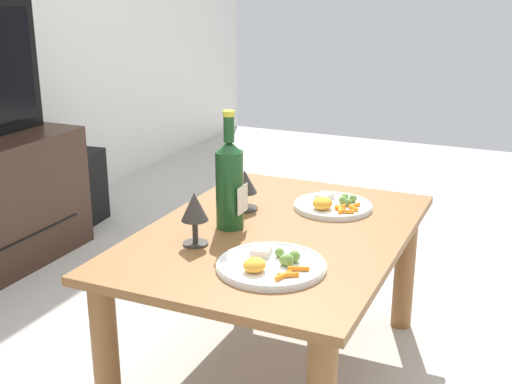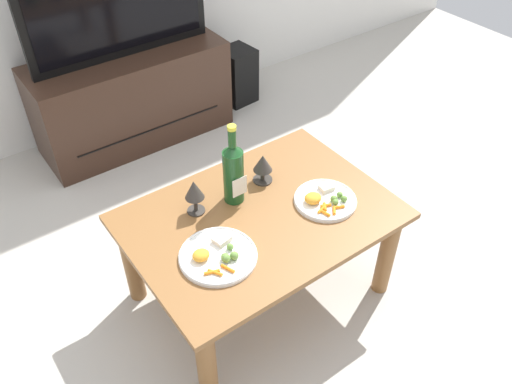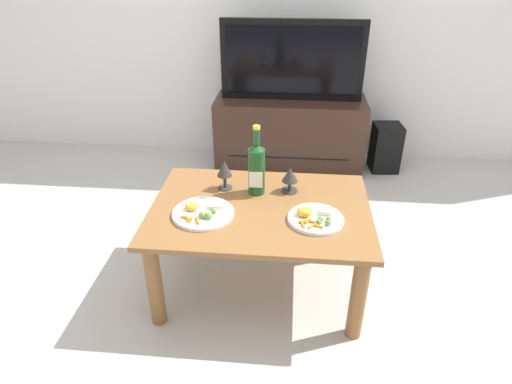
{
  "view_description": "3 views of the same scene",
  "coord_description": "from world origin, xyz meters",
  "px_view_note": "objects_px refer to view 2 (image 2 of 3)",
  "views": [
    {
      "loc": [
        -1.68,
        -0.69,
        1.17
      ],
      "look_at": [
        0.03,
        0.08,
        0.57
      ],
      "focal_mm": 46.78,
      "sensor_mm": 36.0,
      "label": 1
    },
    {
      "loc": [
        -0.88,
        -1.19,
        1.87
      ],
      "look_at": [
        0.02,
        0.06,
        0.53
      ],
      "focal_mm": 37.04,
      "sensor_mm": 36.0,
      "label": 2
    },
    {
      "loc": [
        0.14,
        -1.7,
        1.53
      ],
      "look_at": [
        -0.02,
        0.03,
        0.53
      ],
      "focal_mm": 30.32,
      "sensor_mm": 36.0,
      "label": 3
    }
  ],
  "objects_px": {
    "tv_stand": "(133,98)",
    "dining_table": "(260,230)",
    "wine_bottle": "(233,171)",
    "goblet_left": "(194,191)",
    "dinner_plate_right": "(325,200)",
    "goblet_right": "(263,164)",
    "tv_screen": "(116,5)",
    "dinner_plate_left": "(218,255)",
    "floor_speaker": "(237,75)"
  },
  "relations": [
    {
      "from": "dining_table",
      "to": "goblet_right",
      "type": "bearing_deg",
      "value": 51.03
    },
    {
      "from": "floor_speaker",
      "to": "dinner_plate_left",
      "type": "distance_m",
      "value": 1.88
    },
    {
      "from": "dining_table",
      "to": "goblet_left",
      "type": "height_order",
      "value": "goblet_left"
    },
    {
      "from": "tv_stand",
      "to": "wine_bottle",
      "type": "xyz_separation_m",
      "value": [
        -0.14,
        -1.27,
        0.34
      ]
    },
    {
      "from": "dining_table",
      "to": "tv_screen",
      "type": "xyz_separation_m",
      "value": [
        0.11,
        1.4,
        0.44
      ]
    },
    {
      "from": "tv_stand",
      "to": "floor_speaker",
      "type": "relative_size",
      "value": 3.05
    },
    {
      "from": "floor_speaker",
      "to": "dinner_plate_right",
      "type": "height_order",
      "value": "dinner_plate_right"
    },
    {
      "from": "dining_table",
      "to": "goblet_right",
      "type": "height_order",
      "value": "goblet_right"
    },
    {
      "from": "floor_speaker",
      "to": "goblet_left",
      "type": "xyz_separation_m",
      "value": [
        -1.04,
        -1.24,
        0.39
      ]
    },
    {
      "from": "goblet_left",
      "to": "dinner_plate_left",
      "type": "height_order",
      "value": "goblet_left"
    },
    {
      "from": "floor_speaker",
      "to": "tv_screen",
      "type": "bearing_deg",
      "value": 174.62
    },
    {
      "from": "tv_screen",
      "to": "wine_bottle",
      "type": "xyz_separation_m",
      "value": [
        -0.14,
        -1.27,
        -0.21
      ]
    },
    {
      "from": "dining_table",
      "to": "tv_stand",
      "type": "distance_m",
      "value": 1.41
    },
    {
      "from": "floor_speaker",
      "to": "goblet_left",
      "type": "bearing_deg",
      "value": -135.22
    },
    {
      "from": "dining_table",
      "to": "dinner_plate_right",
      "type": "bearing_deg",
      "value": -20.03
    },
    {
      "from": "dining_table",
      "to": "goblet_right",
      "type": "relative_size",
      "value": 7.92
    },
    {
      "from": "wine_bottle",
      "to": "dinner_plate_right",
      "type": "height_order",
      "value": "wine_bottle"
    },
    {
      "from": "goblet_right",
      "to": "dinner_plate_right",
      "type": "height_order",
      "value": "goblet_right"
    },
    {
      "from": "dining_table",
      "to": "tv_screen",
      "type": "relative_size",
      "value": 1.0
    },
    {
      "from": "wine_bottle",
      "to": "dinner_plate_right",
      "type": "distance_m",
      "value": 0.38
    },
    {
      "from": "dinner_plate_right",
      "to": "dinner_plate_left",
      "type": "bearing_deg",
      "value": -179.97
    },
    {
      "from": "dinner_plate_left",
      "to": "goblet_left",
      "type": "bearing_deg",
      "value": 76.04
    },
    {
      "from": "dining_table",
      "to": "wine_bottle",
      "type": "relative_size",
      "value": 2.93
    },
    {
      "from": "goblet_left",
      "to": "wine_bottle",
      "type": "bearing_deg",
      "value": -9.61
    },
    {
      "from": "goblet_left",
      "to": "goblet_right",
      "type": "height_order",
      "value": "goblet_left"
    },
    {
      "from": "tv_screen",
      "to": "dinner_plate_right",
      "type": "xyz_separation_m",
      "value": [
        0.14,
        -1.49,
        -0.34
      ]
    },
    {
      "from": "dining_table",
      "to": "wine_bottle",
      "type": "bearing_deg",
      "value": 102.61
    },
    {
      "from": "dinner_plate_left",
      "to": "tv_stand",
      "type": "bearing_deg",
      "value": 76.47
    },
    {
      "from": "dining_table",
      "to": "goblet_left",
      "type": "xyz_separation_m",
      "value": [
        -0.19,
        0.16,
        0.19
      ]
    },
    {
      "from": "wine_bottle",
      "to": "dinner_plate_right",
      "type": "xyz_separation_m",
      "value": [
        0.28,
        -0.23,
        -0.13
      ]
    },
    {
      "from": "goblet_left",
      "to": "dining_table",
      "type": "bearing_deg",
      "value": -40.26
    },
    {
      "from": "tv_screen",
      "to": "dinner_plate_left",
      "type": "xyz_separation_m",
      "value": [
        -0.36,
        -1.49,
        -0.34
      ]
    },
    {
      "from": "goblet_right",
      "to": "dining_table",
      "type": "bearing_deg",
      "value": -128.97
    },
    {
      "from": "floor_speaker",
      "to": "dinner_plate_right",
      "type": "distance_m",
      "value": 1.64
    },
    {
      "from": "tv_stand",
      "to": "goblet_right",
      "type": "xyz_separation_m",
      "value": [
        0.02,
        -1.24,
        0.28
      ]
    },
    {
      "from": "tv_stand",
      "to": "dinner_plate_right",
      "type": "bearing_deg",
      "value": -84.56
    },
    {
      "from": "tv_stand",
      "to": "wine_bottle",
      "type": "bearing_deg",
      "value": -96.14
    },
    {
      "from": "tv_screen",
      "to": "goblet_right",
      "type": "height_order",
      "value": "tv_screen"
    },
    {
      "from": "floor_speaker",
      "to": "dinner_plate_right",
      "type": "relative_size",
      "value": 1.46
    },
    {
      "from": "floor_speaker",
      "to": "goblet_right",
      "type": "distance_m",
      "value": 1.48
    },
    {
      "from": "floor_speaker",
      "to": "tv_stand",
      "type": "bearing_deg",
      "value": 174.44
    },
    {
      "from": "floor_speaker",
      "to": "wine_bottle",
      "type": "relative_size",
      "value": 1.05
    },
    {
      "from": "tv_screen",
      "to": "dinner_plate_right",
      "type": "height_order",
      "value": "tv_screen"
    },
    {
      "from": "tv_stand",
      "to": "tv_screen",
      "type": "distance_m",
      "value": 0.55
    },
    {
      "from": "floor_speaker",
      "to": "goblet_left",
      "type": "distance_m",
      "value": 1.66
    },
    {
      "from": "tv_screen",
      "to": "goblet_left",
      "type": "bearing_deg",
      "value": -103.47
    },
    {
      "from": "tv_screen",
      "to": "dinner_plate_right",
      "type": "relative_size",
      "value": 4.07
    },
    {
      "from": "goblet_right",
      "to": "dinner_plate_left",
      "type": "relative_size",
      "value": 0.46
    },
    {
      "from": "tv_stand",
      "to": "dinner_plate_left",
      "type": "relative_size",
      "value": 3.96
    },
    {
      "from": "tv_stand",
      "to": "dining_table",
      "type": "bearing_deg",
      "value": -94.34
    }
  ]
}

